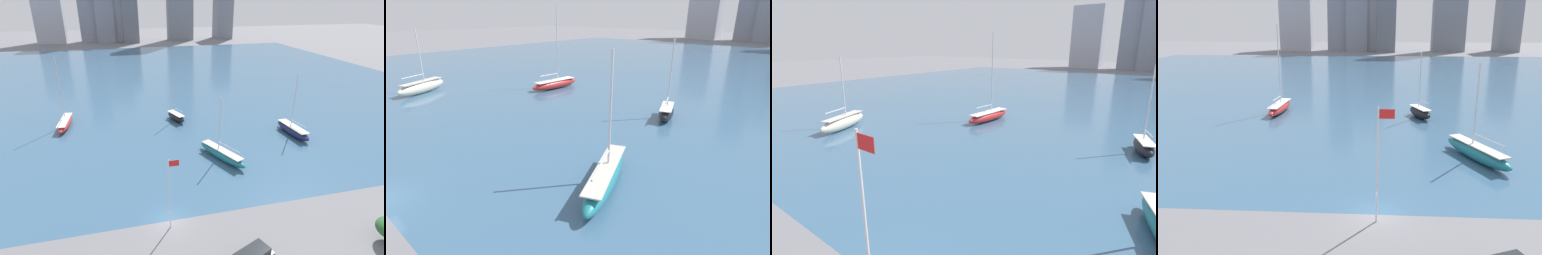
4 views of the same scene
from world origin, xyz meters
The scene contains 8 objects.
ground_plane centered at (0.00, 0.00, 0.00)m, with size 500.00×500.00×0.00m, color slate.
harbor_water centered at (0.00, 70.00, 0.00)m, with size 180.00×140.00×0.00m.
flag_pole centered at (0.01, -1.06, 5.01)m, with size 1.24×0.14×9.10m.
distant_city_skyline centered at (3.71, 169.12, 22.47)m, with size 118.16×21.61×68.45m.
sailboat_teal centered at (11.15, 13.00, 0.94)m, with size 5.94×10.60×10.69m.
sailboat_navy centered at (27.97, 18.95, 0.97)m, with size 3.07×9.72×11.99m.
sailboat_red centered at (-16.19, 33.79, 0.92)m, with size 2.66×10.29×14.46m.
sailboat_black centered at (7.04, 31.64, 0.96)m, with size 3.84×6.30×10.36m.
Camera 1 is at (-4.28, -28.61, 24.91)m, focal length 28.00 mm.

